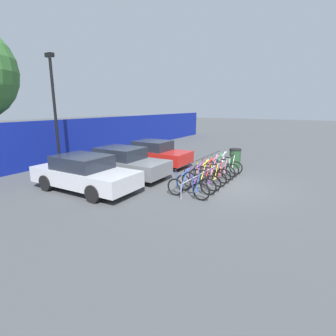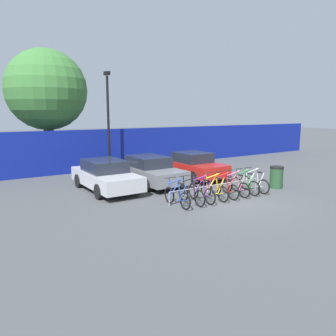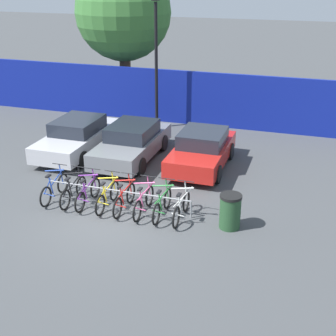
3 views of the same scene
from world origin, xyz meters
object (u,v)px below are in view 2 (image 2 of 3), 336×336
object	(u,v)px
bike_rack	(217,186)
tree_behind_hoarding	(46,90)
car_grey	(149,170)
bicycle_white	(254,184)
bicycle_purple	(201,193)
lamp_post	(108,117)
bicycle_blue	(177,197)
bicycle_green	(245,185)
bicycle_red	(224,189)
bicycle_pink	(235,187)
bicycle_yellow	(214,190)
bicycle_black	(191,194)
trash_bin	(276,177)
car_red	(193,165)
car_silver	(106,175)

from	to	relation	value
bike_rack	tree_behind_hoarding	world-z (taller)	tree_behind_hoarding
car_grey	bicycle_white	bearing A→B (deg)	-51.51
bicycle_purple	lamp_post	bearing A→B (deg)	93.63
bicycle_purple	bicycle_blue	bearing A→B (deg)	-179.86
bike_rack	bicycle_green	distance (m)	1.53
bicycle_red	lamp_post	world-z (taller)	lamp_post
bicycle_red	bicycle_pink	xyz separation A→B (m)	(0.63, 0.00, 0.00)
bicycle_yellow	tree_behind_hoarding	size ratio (longest dim) A/B	0.24
bicycle_black	car_grey	size ratio (longest dim) A/B	0.39
bike_rack	bicycle_black	world-z (taller)	bicycle_black
bicycle_black	bicycle_green	distance (m)	2.96
bicycle_green	tree_behind_hoarding	bearing A→B (deg)	116.44
trash_bin	car_red	bearing A→B (deg)	114.53
bicycle_yellow	lamp_post	xyz separation A→B (m)	(-1.16, 7.97, 2.87)
bike_rack	bicycle_pink	world-z (taller)	bicycle_pink
bicycle_purple	bicycle_yellow	bearing A→B (deg)	0.14
car_silver	tree_behind_hoarding	distance (m)	8.02
bicycle_white	car_grey	distance (m)	5.08
car_red	tree_behind_hoarding	world-z (taller)	tree_behind_hoarding
trash_bin	lamp_post	bearing A→B (deg)	121.90
lamp_post	tree_behind_hoarding	bearing A→B (deg)	133.86
bicycle_blue	lamp_post	world-z (taller)	lamp_post
bicycle_green	car_red	xyz separation A→B (m)	(0.21, 4.00, 0.31)
bicycle_yellow	bicycle_pink	size ratio (longest dim) A/B	1.00
bicycle_yellow	car_grey	xyz separation A→B (m)	(-0.78, 3.97, 0.31)
car_silver	car_grey	xyz separation A→B (m)	(2.31, 0.04, -0.00)
bicycle_blue	bicycle_white	size ratio (longest dim) A/B	1.00
bicycle_pink	bicycle_white	world-z (taller)	same
bicycle_red	bicycle_green	bearing A→B (deg)	-1.52
bicycle_black	bicycle_white	world-z (taller)	same
bicycle_yellow	bicycle_pink	distance (m)	1.19
bike_rack	bicycle_white	size ratio (longest dim) A/B	2.79
bicycle_blue	bicycle_red	xyz separation A→B (m)	(2.42, 0.00, 0.00)
car_grey	lamp_post	world-z (taller)	lamp_post
bicycle_green	bicycle_yellow	bearing A→B (deg)	178.87
bicycle_black	bicycle_pink	distance (m)	2.37
bicycle_green	car_silver	xyz separation A→B (m)	(-4.87, 3.93, 0.31)
bicycle_blue	tree_behind_hoarding	world-z (taller)	tree_behind_hoarding
bicycle_blue	bicycle_yellow	world-z (taller)	same
bicycle_purple	bicycle_pink	xyz separation A→B (m)	(1.86, 0.00, 0.00)
bicycle_black	lamp_post	world-z (taller)	lamp_post
bicycle_green	trash_bin	world-z (taller)	bicycle_green
bicycle_pink	lamp_post	size ratio (longest dim) A/B	0.29
lamp_post	bike_rack	bearing A→B (deg)	-79.73
bicycle_black	trash_bin	distance (m)	5.01
bicycle_blue	car_silver	world-z (taller)	car_silver
bicycle_black	bicycle_white	xyz separation A→B (m)	(3.56, 0.00, 0.00)
bicycle_yellow	bicycle_green	xyz separation A→B (m)	(1.78, 0.00, 0.00)
lamp_post	bicycle_white	bearing A→B (deg)	-66.10
bicycle_purple	bicycle_pink	size ratio (longest dim) A/B	1.00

